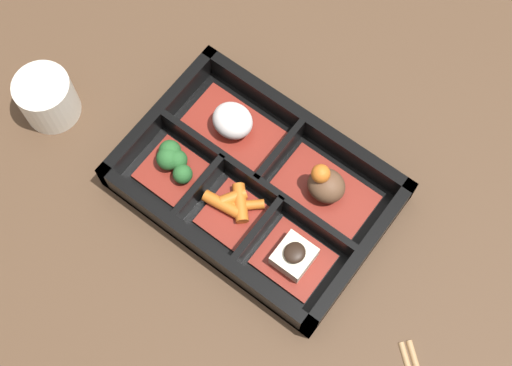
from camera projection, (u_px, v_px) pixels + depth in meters
name	position (u px, v px, depth m)	size (l,w,h in m)	color
ground_plane	(256.00, 191.00, 0.85)	(3.00, 3.00, 0.00)	#4C3523
bento_base	(256.00, 189.00, 0.84)	(0.30, 0.21, 0.01)	black
bento_rim	(255.00, 185.00, 0.83)	(0.30, 0.21, 0.04)	black
bowl_rice	(233.00, 123.00, 0.85)	(0.12, 0.07, 0.04)	maroon
bowl_stew	(325.00, 187.00, 0.82)	(0.12, 0.07, 0.05)	maroon
bowl_greens	(173.00, 163.00, 0.83)	(0.07, 0.07, 0.03)	maroon
bowl_carrots	(233.00, 207.00, 0.82)	(0.07, 0.07, 0.02)	maroon
bowl_tofu	(294.00, 257.00, 0.80)	(0.08, 0.07, 0.03)	maroon
tea_cup	(47.00, 97.00, 0.86)	(0.07, 0.07, 0.06)	beige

